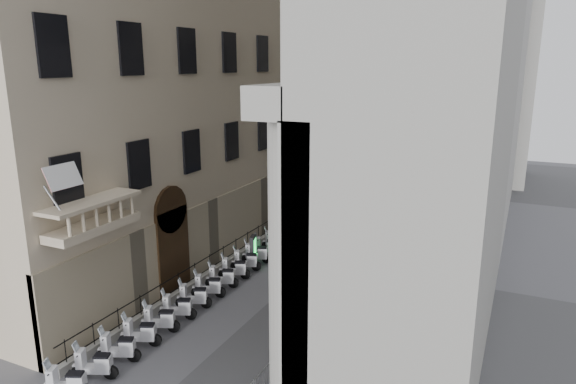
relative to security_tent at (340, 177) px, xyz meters
name	(u,v)px	position (x,y,z in m)	size (l,w,h in m)	color
far_building	(423,27)	(2.34, 18.00, 12.34)	(22.00, 10.00, 30.00)	#AFADA6
iron_fence	(244,255)	(-1.96, -12.00, -2.66)	(0.30, 28.00, 1.40)	black
blue_awning	(410,236)	(6.49, -4.00, -2.66)	(1.60, 3.00, 3.00)	navy
flag	(84,366)	(-1.66, -25.00, -2.66)	(1.00, 1.40, 8.20)	#9E0C11
scooter_1	(96,379)	(-0.64, -25.40, -2.66)	(0.56, 1.40, 1.50)	silver
scooter_2	(120,361)	(-0.64, -24.14, -2.66)	(0.56, 1.40, 1.50)	silver
scooter_3	(142,346)	(-0.64, -22.88, -2.66)	(0.56, 1.40, 1.50)	silver
scooter_4	(161,332)	(-0.64, -21.62, -2.66)	(0.56, 1.40, 1.50)	silver
scooter_5	(179,319)	(-0.64, -20.36, -2.66)	(0.56, 1.40, 1.50)	silver
scooter_6	(195,308)	(-0.64, -19.10, -2.66)	(0.56, 1.40, 1.50)	silver
scooter_7	(209,297)	(-0.64, -17.84, -2.66)	(0.56, 1.40, 1.50)	silver
scooter_8	(223,288)	(-0.64, -16.57, -2.66)	(0.56, 1.40, 1.50)	silver
scooter_9	(235,279)	(-0.64, -15.31, -2.66)	(0.56, 1.40, 1.50)	silver
scooter_10	(246,271)	(-0.64, -14.05, -2.66)	(0.56, 1.40, 1.50)	silver
scooter_11	(257,263)	(-0.64, -12.79, -2.66)	(0.56, 1.40, 1.50)	silver
scooter_12	(267,256)	(-0.64, -11.53, -2.66)	(0.56, 1.40, 1.50)	silver
scooter_13	(276,249)	(-0.64, -10.27, -2.66)	(0.56, 1.40, 1.50)	silver
barrier_2	(299,353)	(5.51, -20.59, -2.66)	(0.60, 2.40, 1.10)	#9C9FA3
barrier_3	(321,325)	(5.51, -18.09, -2.66)	(0.60, 2.40, 1.10)	#9C9FA3
barrier_4	(340,302)	(5.51, -15.59, -2.66)	(0.60, 2.40, 1.10)	#9C9FA3
barrier_5	(355,283)	(5.51, -13.09, -2.66)	(0.60, 2.40, 1.10)	#9C9FA3
barrier_6	(369,267)	(5.51, -10.59, -2.66)	(0.60, 2.40, 1.10)	#9C9FA3
security_tent	(340,177)	(0.00, 0.00, 0.00)	(3.92, 3.92, 3.18)	silver
street_lamp	(280,176)	(-0.27, -10.41, 2.15)	(2.63, 0.51, 8.08)	gray
info_kiosk	(253,249)	(-0.87, -12.80, -1.83)	(0.45, 0.81, 1.64)	black
pedestrian_a	(333,230)	(2.33, -7.87, -1.66)	(0.73, 0.48, 2.00)	black
pedestrian_b	(408,203)	(5.34, 0.66, -1.67)	(0.96, 0.75, 1.98)	black
pedestrian_c	(381,193)	(2.49, 3.37, -1.79)	(0.85, 0.55, 1.74)	black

